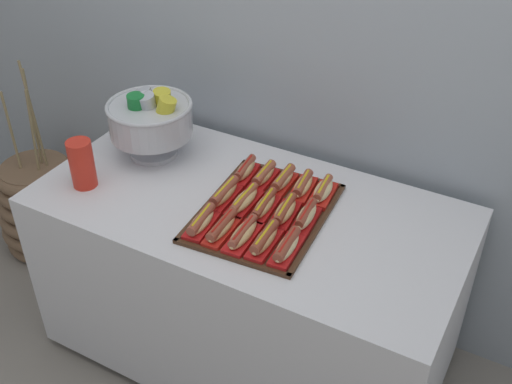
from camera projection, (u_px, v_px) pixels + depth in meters
ground_plane at (250, 349)px, 2.60m from camera, size 10.00×10.00×0.00m
back_wall at (314, 8)px, 2.19m from camera, size 6.00×0.10×2.60m
buffet_table at (249, 280)px, 2.37m from camera, size 1.50×0.76×0.75m
floor_vase at (43, 207)px, 3.05m from camera, size 0.43×0.43×0.97m
serving_tray at (264, 213)px, 2.12m from camera, size 0.44×0.55×0.01m
hot_dog_0 at (201, 222)px, 2.03m from camera, size 0.08×0.17×0.06m
hot_dog_1 at (222, 228)px, 2.00m from camera, size 0.07×0.17×0.06m
hot_dog_2 at (243, 235)px, 1.98m from camera, size 0.08×0.18×0.06m
hot_dog_3 at (265, 240)px, 1.95m from camera, size 0.07×0.18×0.06m
hot_dog_4 at (287, 247)px, 1.93m from camera, size 0.08×0.17×0.06m
hot_dog_5 at (224, 194)px, 2.15m from camera, size 0.07×0.17×0.07m
hot_dog_6 at (244, 201)px, 2.13m from camera, size 0.07×0.18×0.06m
hot_dog_7 at (264, 206)px, 2.10m from camera, size 0.07×0.18×0.06m
hot_dog_8 at (285, 212)px, 2.08m from camera, size 0.09×0.17×0.06m
hot_dog_9 at (306, 217)px, 2.05m from camera, size 0.08×0.17×0.06m
hot_dog_10 at (245, 171)px, 2.27m from camera, size 0.08×0.16×0.06m
hot_dog_11 at (264, 176)px, 2.25m from camera, size 0.07×0.16×0.06m
hot_dog_12 at (283, 180)px, 2.22m from camera, size 0.06×0.16×0.06m
hot_dog_13 at (303, 186)px, 2.20m from camera, size 0.09×0.17×0.06m
hot_dog_14 at (323, 191)px, 2.17m from camera, size 0.08×0.16×0.06m
punch_bowl at (151, 118)px, 2.34m from camera, size 0.32×0.32×0.27m
cup_stack at (82, 164)px, 2.21m from camera, size 0.09×0.09×0.18m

